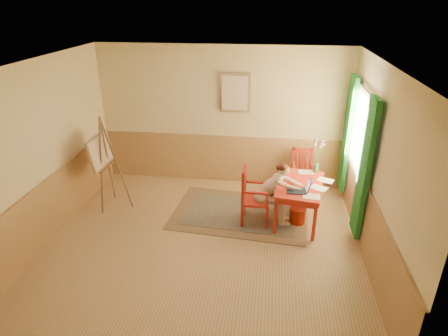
# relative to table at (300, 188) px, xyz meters

# --- Properties ---
(room) EXTENTS (5.04, 4.54, 2.84)m
(room) POSITION_rel_table_xyz_m (-1.53, -0.80, 0.77)
(room) COLOR tan
(room) RESTS_ON ground
(wainscot) EXTENTS (5.00, 4.50, 1.00)m
(wainscot) POSITION_rel_table_xyz_m (-1.53, -0.01, -0.13)
(wainscot) COLOR tan
(wainscot) RESTS_ON room
(window) EXTENTS (0.12, 2.01, 2.20)m
(window) POSITION_rel_table_xyz_m (0.89, 0.30, 0.71)
(window) COLOR white
(window) RESTS_ON room
(wall_portrait) EXTENTS (0.60, 0.05, 0.76)m
(wall_portrait) POSITION_rel_table_xyz_m (-1.28, 1.40, 1.27)
(wall_portrait) COLOR #8E704E
(wall_portrait) RESTS_ON room
(rug) EXTENTS (2.52, 1.79, 0.02)m
(rug) POSITION_rel_table_xyz_m (-1.02, 0.09, -0.62)
(rug) COLOR #8C7251
(rug) RESTS_ON room
(table) EXTENTS (0.91, 1.30, 0.72)m
(table) POSITION_rel_table_xyz_m (0.00, 0.00, 0.00)
(table) COLOR red
(table) RESTS_ON room
(chair_left) EXTENTS (0.47, 0.45, 1.01)m
(chair_left) POSITION_rel_table_xyz_m (-0.80, -0.16, -0.13)
(chair_left) COLOR red
(chair_left) RESTS_ON room
(chair_back) EXTENTS (0.43, 0.44, 0.90)m
(chair_back) POSITION_rel_table_xyz_m (0.10, 1.04, -0.18)
(chair_back) COLOR red
(chair_back) RESTS_ON room
(figure) EXTENTS (0.83, 0.36, 1.13)m
(figure) POSITION_rel_table_xyz_m (-0.45, -0.15, -0.01)
(figure) COLOR beige
(figure) RESTS_ON room
(laptop) EXTENTS (0.37, 0.23, 0.23)m
(laptop) POSITION_rel_table_xyz_m (-0.02, -0.29, 0.14)
(laptop) COLOR #1E2338
(laptop) RESTS_ON table
(papers) EXTENTS (0.61, 1.12, 0.00)m
(papers) POSITION_rel_table_xyz_m (0.25, 0.02, 0.09)
(papers) COLOR white
(papers) RESTS_ON table
(vase) EXTENTS (0.23, 0.30, 0.60)m
(vase) POSITION_rel_table_xyz_m (0.29, 0.53, 0.37)
(vase) COLOR #3F724C
(vase) RESTS_ON table
(wastebasket) EXTENTS (0.36, 0.36, 0.29)m
(wastebasket) POSITION_rel_table_xyz_m (-0.01, -0.09, -0.48)
(wastebasket) COLOR #9E1C0C
(wastebasket) RESTS_ON room
(easel) EXTENTS (0.58, 0.77, 1.75)m
(easel) POSITION_rel_table_xyz_m (-3.51, 0.07, 0.40)
(easel) COLOR brown
(easel) RESTS_ON room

